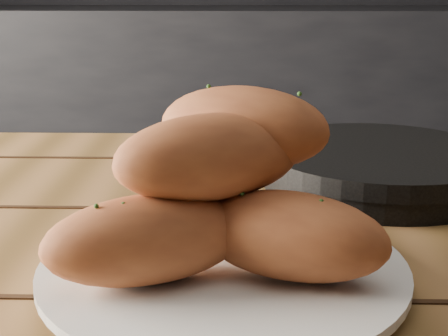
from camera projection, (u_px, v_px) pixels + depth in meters
The scene contains 4 objects.
counter at pixel (326, 128), 2.40m from camera, with size 2.80×0.60×0.90m, color black.
plate at pixel (223, 271), 0.50m from camera, with size 0.29×0.29×0.02m.
bread_rolls at pixel (221, 192), 0.49m from camera, with size 0.27×0.22×0.14m.
skillet at pixel (380, 166), 0.74m from camera, with size 0.42×0.28×0.05m.
Camera 1 is at (-0.34, -0.65, 0.98)m, focal length 50.00 mm.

